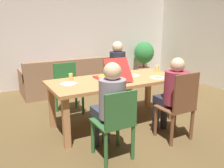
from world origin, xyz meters
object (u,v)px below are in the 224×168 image
object	(u,v)px
dining_table	(115,85)
chair_2	(179,106)
person_1	(119,69)
drinking_glass_1	(157,69)
person_2	(173,91)
chair_1	(115,78)
person_0	(110,102)
plate_2	(133,75)
plate_0	(69,84)
pizza_box_0	(111,76)
plate_1	(158,77)
chair_3	(67,86)
drinking_glass_0	(71,77)
couch	(66,80)
potted_plant	(144,56)
chair_0	(116,123)

from	to	relation	value
dining_table	chair_2	world-z (taller)	chair_2
person_1	drinking_glass_1	world-z (taller)	person_1
person_2	dining_table	bearing A→B (deg)	124.22
dining_table	person_2	world-z (taller)	person_2
chair_1	person_0	bearing A→B (deg)	-121.21
plate_2	plate_0	bearing A→B (deg)	-179.84
plate_0	plate_2	size ratio (longest dim) A/B	1.08
person_0	plate_2	size ratio (longest dim) A/B	5.39
chair_1	pizza_box_0	bearing A→B (deg)	-122.93
pizza_box_0	plate_1	xyz separation A→B (m)	(0.69, -0.29, -0.04)
plate_0	chair_1	bearing A→B (deg)	34.47
chair_3	chair_1	bearing A→B (deg)	0.95
plate_2	chair_1	bearing A→B (deg)	80.78
pizza_box_0	drinking_glass_0	xyz separation A→B (m)	(-0.56, 0.24, 0.00)
plate_1	couch	size ratio (longest dim) A/B	0.12
person_0	pizza_box_0	size ratio (longest dim) A/B	1.95
person_0	potted_plant	distance (m)	4.30
person_2	plate_1	distance (m)	0.50
chair_2	drinking_glass_0	world-z (taller)	chair_2
chair_3	plate_0	distance (m)	0.90
person_2	person_0	bearing A→B (deg)	179.77
chair_0	chair_1	bearing A→B (deg)	60.91
chair_2	chair_3	size ratio (longest dim) A/B	1.09
dining_table	pizza_box_0	xyz separation A→B (m)	(-0.06, 0.03, 0.14)
dining_table	couch	world-z (taller)	couch
plate_2	drinking_glass_1	bearing A→B (deg)	3.89
chair_0	drinking_glass_1	xyz separation A→B (m)	(1.37, 0.97, 0.33)
chair_1	chair_3	xyz separation A→B (m)	(-0.98, -0.02, -0.03)
chair_3	plate_2	xyz separation A→B (m)	(0.85, -0.82, 0.27)
person_2	plate_1	size ratio (longest dim) A/B	4.75
person_1	pizza_box_0	size ratio (longest dim) A/B	2.08
plate_2	pizza_box_0	bearing A→B (deg)	-176.27
chair_2	pizza_box_0	xyz separation A→B (m)	(-0.56, 0.90, 0.29)
plate_0	plate_2	world-z (taller)	plate_2
chair_2	drinking_glass_0	distance (m)	1.62
plate_2	chair_0	bearing A→B (deg)	-132.32
chair_0	plate_2	xyz separation A→B (m)	(0.85, 0.93, 0.28)
plate_1	potted_plant	world-z (taller)	potted_plant
chair_2	pizza_box_0	bearing A→B (deg)	121.76
couch	chair_0	bearing A→B (deg)	-96.69
drinking_glass_1	potted_plant	world-z (taller)	potted_plant
drinking_glass_0	chair_3	bearing A→B (deg)	77.78
couch	chair_3	bearing A→B (deg)	-105.93
person_0	couch	xyz separation A→B (m)	(0.35, 2.83, -0.40)
person_2	plate_2	size ratio (longest dim) A/B	5.30
dining_table	plate_1	distance (m)	0.68
person_1	plate_0	bearing A→B (deg)	-150.75
person_2	plate_1	bearing A→B (deg)	75.17
couch	person_0	bearing A→B (deg)	-97.03
plate_1	plate_0	bearing A→B (deg)	166.89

